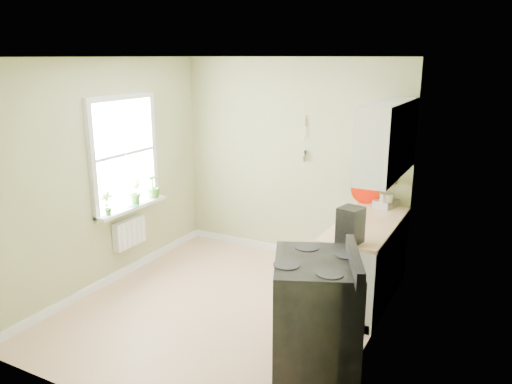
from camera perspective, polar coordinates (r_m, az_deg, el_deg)
The scene contains 21 objects.
floor at distance 5.71m, azimuth -3.69°, elevation -13.21°, with size 3.20×3.60×0.02m, color tan.
ceiling at distance 5.01m, azimuth -4.24°, elevation 15.26°, with size 3.20×3.60×0.02m, color white.
wall_back at distance 6.76m, azimuth 4.12°, elevation 3.66°, with size 3.20×0.02×2.70m, color #B2B77C.
wall_left at distance 6.17m, azimuth -16.80°, elevation 1.91°, with size 0.02×3.60×2.70m, color #B2B77C.
wall_right at distance 4.59m, azimuth 13.46°, elevation -2.37°, with size 0.02×3.60×2.70m, color #B2B77C.
base_cabinets at distance 5.89m, azimuth 12.46°, elevation -7.81°, with size 0.60×1.60×0.87m, color white.
countertop at distance 5.73m, azimuth 12.62°, elevation -3.60°, with size 0.64×1.60×0.04m, color beige.
upper_cabinets at distance 5.57m, azimuth 14.82°, elevation 5.90°, with size 0.35×1.40×0.80m, color white.
window at distance 6.33m, azimuth -14.87°, elevation 4.22°, with size 0.06×1.14×1.44m.
window_sill at distance 6.44m, azimuth -13.99°, elevation -1.69°, with size 0.18×1.14×0.04m, color white.
radiator at distance 6.52m, azimuth -14.29°, elevation -4.54°, with size 0.12×0.50×0.35m, color white.
wall_utensils at distance 6.62m, azimuth 5.64°, elevation 5.26°, with size 0.02×0.14×0.58m.
stove at distance 4.54m, azimuth 6.88°, elevation -13.63°, with size 1.04×1.06×1.16m.
stand_mixer at distance 6.35m, azimuth 14.90°, elevation 0.06°, with size 0.31×0.40×0.44m.
kettle at distance 5.78m, azimuth 11.43°, elevation -2.26°, with size 0.17×0.10×0.17m.
coffee_maker at distance 5.03m, azimuth 10.70°, elevation -3.85°, with size 0.25×0.27×0.37m.
red_tray at distance 6.40m, azimuth 12.38°, elevation 0.27°, with size 0.36×0.36×0.02m, color #B21200.
jar at distance 5.10m, azimuth 9.70°, elevation -5.15°, with size 0.07×0.07×0.08m.
plant_a at distance 6.09m, azimuth -16.66°, elevation -1.26°, with size 0.15×0.10×0.29m, color #467B26.
plant_b at distance 6.43m, azimuth -13.63°, elevation -0.01°, with size 0.18×0.14×0.32m, color #467B26.
plant_c at distance 6.69m, azimuth -11.66°, elevation 0.66°, with size 0.17×0.17×0.31m, color #467B26.
Camera 1 is at (2.64, -4.26, 2.71)m, focal length 35.00 mm.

